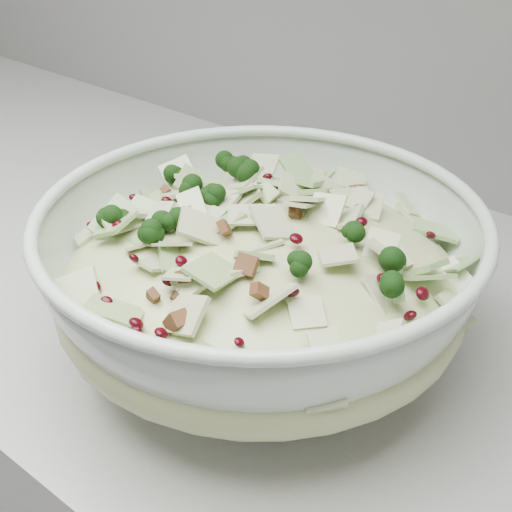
% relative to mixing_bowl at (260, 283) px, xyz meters
% --- Properties ---
extents(mixing_bowl, '(0.43, 0.43, 0.14)m').
position_rel_mixing_bowl_xyz_m(mixing_bowl, '(0.00, 0.00, 0.00)').
color(mixing_bowl, silver).
rests_on(mixing_bowl, counter).
extents(salad, '(0.45, 0.45, 0.14)m').
position_rel_mixing_bowl_xyz_m(salad, '(-0.00, -0.00, 0.02)').
color(salad, beige).
rests_on(salad, mixing_bowl).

